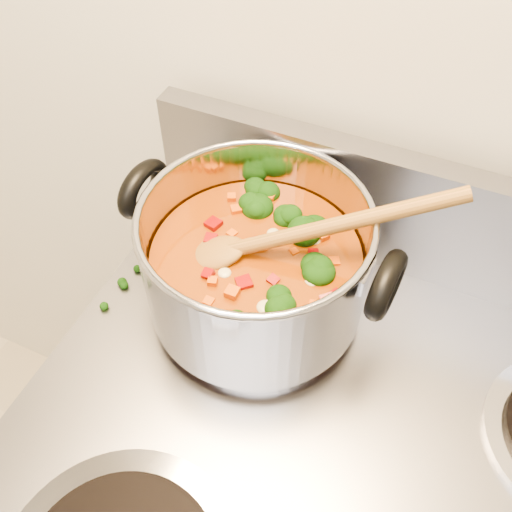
% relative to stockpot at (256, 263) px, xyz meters
% --- Properties ---
extents(stockpot, '(0.30, 0.24, 0.15)m').
position_rel_stockpot_xyz_m(stockpot, '(0.00, 0.00, 0.00)').
color(stockpot, '#AAA9B1').
rests_on(stockpot, electric_range).
extents(wooden_spoon, '(0.27, 0.14, 0.12)m').
position_rel_stockpot_xyz_m(wooden_spoon, '(0.02, 0.01, 0.04)').
color(wooden_spoon, brown).
rests_on(wooden_spoon, stockpot).
extents(cooktop_crumbs, '(0.36, 0.22, 0.01)m').
position_rel_stockpot_xyz_m(cooktop_crumbs, '(0.09, 0.05, -0.07)').
color(cooktop_crumbs, black).
rests_on(cooktop_crumbs, electric_range).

